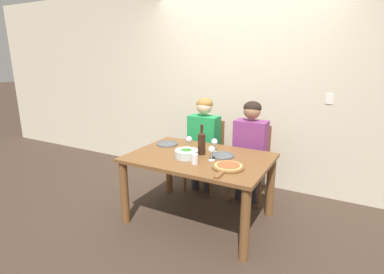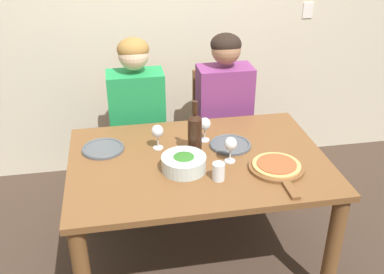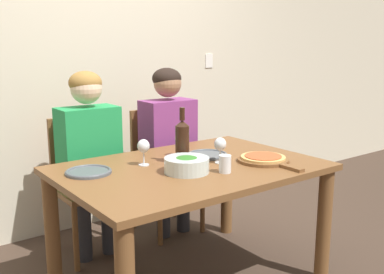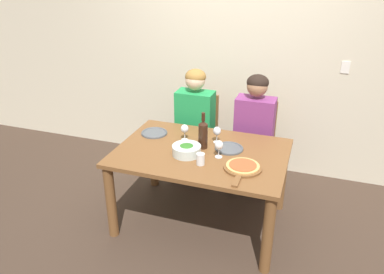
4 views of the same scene
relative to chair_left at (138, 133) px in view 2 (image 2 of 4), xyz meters
name	(u,v)px [view 2 (image 2 of 4)]	position (x,y,z in m)	size (l,w,h in m)	color
ground_plane	(197,256)	(0.29, -0.81, -0.50)	(40.00, 40.00, 0.00)	#3D2D23
back_wall	(167,2)	(0.29, 0.42, 0.85)	(10.00, 0.06, 2.70)	beige
dining_table	(198,176)	(0.29, -0.81, 0.11)	(1.45, 0.99, 0.72)	brown
chair_left	(138,133)	(0.00, 0.00, 0.00)	(0.42, 0.42, 0.92)	brown
chair_right	(220,127)	(0.62, 0.00, 0.00)	(0.42, 0.42, 0.92)	brown
person_woman	(137,109)	(0.00, -0.11, 0.25)	(0.47, 0.51, 1.23)	#28282D
person_man	(225,103)	(0.62, -0.11, 0.25)	(0.47, 0.51, 1.23)	#28282D
wine_bottle	(195,133)	(0.29, -0.74, 0.36)	(0.08, 0.08, 0.32)	black
broccoli_bowl	(184,163)	(0.20, -0.91, 0.27)	(0.24, 0.24, 0.09)	silver
dinner_plate_left	(103,148)	(-0.23, -0.61, 0.23)	(0.25, 0.25, 0.02)	#4C5156
dinner_plate_right	(230,145)	(0.51, -0.69, 0.23)	(0.25, 0.25, 0.02)	#4C5156
pizza_on_board	(277,167)	(0.69, -1.00, 0.24)	(0.30, 0.44, 0.04)	brown
wine_glass_left	(157,132)	(0.09, -0.65, 0.33)	(0.07, 0.07, 0.15)	silver
wine_glass_right	(205,125)	(0.37, -0.60, 0.33)	(0.07, 0.07, 0.15)	silver
wine_glass_centre	(231,145)	(0.46, -0.87, 0.33)	(0.07, 0.07, 0.15)	silver
water_tumbler	(219,172)	(0.36, -1.03, 0.27)	(0.07, 0.07, 0.10)	silver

